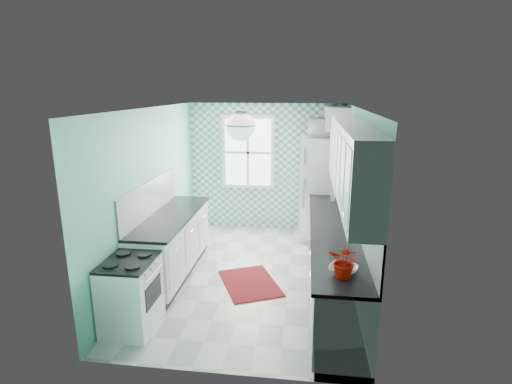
# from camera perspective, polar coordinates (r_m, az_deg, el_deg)

# --- Properties ---
(floor) EXTENTS (3.00, 4.40, 0.02)m
(floor) POSITION_cam_1_polar(r_m,az_deg,el_deg) (6.24, -0.76, -11.85)
(floor) COLOR beige
(floor) RESTS_ON ground
(ceiling) EXTENTS (3.00, 4.40, 0.02)m
(ceiling) POSITION_cam_1_polar(r_m,az_deg,el_deg) (5.59, -0.85, 11.96)
(ceiling) COLOR white
(ceiling) RESTS_ON wall_back
(wall_back) EXTENTS (3.00, 0.02, 2.50)m
(wall_back) POSITION_cam_1_polar(r_m,az_deg,el_deg) (7.93, 1.43, 3.53)
(wall_back) COLOR #6CC4B5
(wall_back) RESTS_ON floor
(wall_front) EXTENTS (3.00, 0.02, 2.50)m
(wall_front) POSITION_cam_1_polar(r_m,az_deg,el_deg) (3.73, -5.61, -9.40)
(wall_front) COLOR #6CC4B5
(wall_front) RESTS_ON floor
(wall_left) EXTENTS (0.02, 4.40, 2.50)m
(wall_left) POSITION_cam_1_polar(r_m,az_deg,el_deg) (6.18, -14.81, -0.12)
(wall_left) COLOR #6CC4B5
(wall_left) RESTS_ON floor
(wall_right) EXTENTS (0.02, 4.40, 2.50)m
(wall_right) POSITION_cam_1_polar(r_m,az_deg,el_deg) (5.78, 14.19, -1.07)
(wall_right) COLOR #6CC4B5
(wall_right) RESTS_ON floor
(accent_wall) EXTENTS (3.00, 0.01, 2.50)m
(accent_wall) POSITION_cam_1_polar(r_m,az_deg,el_deg) (7.91, 1.42, 3.50)
(accent_wall) COLOR teal
(accent_wall) RESTS_ON wall_back
(window) EXTENTS (1.04, 0.05, 1.44)m
(window) POSITION_cam_1_polar(r_m,az_deg,el_deg) (7.87, -1.14, 5.67)
(window) COLOR white
(window) RESTS_ON wall_back
(backsplash_right) EXTENTS (0.02, 3.60, 0.51)m
(backsplash_right) POSITION_cam_1_polar(r_m,az_deg,el_deg) (5.41, 14.40, -2.76)
(backsplash_right) COLOR white
(backsplash_right) RESTS_ON wall_right
(backsplash_left) EXTENTS (0.02, 2.15, 0.51)m
(backsplash_left) POSITION_cam_1_polar(r_m,az_deg,el_deg) (6.12, -14.84, -0.80)
(backsplash_left) COLOR white
(backsplash_left) RESTS_ON wall_left
(upper_cabinets_right) EXTENTS (0.33, 3.20, 0.90)m
(upper_cabinets_right) POSITION_cam_1_polar(r_m,az_deg,el_deg) (5.04, 13.44, 4.30)
(upper_cabinets_right) COLOR white
(upper_cabinets_right) RESTS_ON wall_right
(upper_cabinet_fridge) EXTENTS (0.40, 0.74, 0.40)m
(upper_cabinet_fridge) POSITION_cam_1_polar(r_m,az_deg,el_deg) (7.40, 11.40, 10.29)
(upper_cabinet_fridge) COLOR white
(upper_cabinet_fridge) RESTS_ON wall_right
(ceiling_light) EXTENTS (0.34, 0.34, 0.35)m
(ceiling_light) POSITION_cam_1_polar(r_m,az_deg,el_deg) (4.82, -2.20, 9.31)
(ceiling_light) COLOR silver
(ceiling_light) RESTS_ON ceiling
(base_cabinets_right) EXTENTS (0.60, 3.60, 0.90)m
(base_cabinets_right) POSITION_cam_1_polar(r_m,az_deg,el_deg) (5.64, 10.98, -9.92)
(base_cabinets_right) COLOR white
(base_cabinets_right) RESTS_ON floor
(countertop_right) EXTENTS (0.63, 3.60, 0.04)m
(countertop_right) POSITION_cam_1_polar(r_m,az_deg,el_deg) (5.47, 11.06, -5.43)
(countertop_right) COLOR black
(countertop_right) RESTS_ON base_cabinets_right
(base_cabinets_left) EXTENTS (0.60, 2.15, 0.90)m
(base_cabinets_left) POSITION_cam_1_polar(r_m,az_deg,el_deg) (6.25, -11.93, -7.50)
(base_cabinets_left) COLOR white
(base_cabinets_left) RESTS_ON floor
(countertop_left) EXTENTS (0.63, 2.15, 0.04)m
(countertop_left) POSITION_cam_1_polar(r_m,az_deg,el_deg) (6.09, -12.03, -3.40)
(countertop_left) COLOR black
(countertop_left) RESTS_ON base_cabinets_left
(fridge) EXTENTS (0.83, 0.82, 1.92)m
(fridge) POSITION_cam_1_polar(r_m,az_deg,el_deg) (7.55, 9.50, 0.52)
(fridge) COLOR silver
(fridge) RESTS_ON floor
(stove) EXTENTS (0.56, 0.70, 0.84)m
(stove) POSITION_cam_1_polar(r_m,az_deg,el_deg) (5.03, -17.44, -13.66)
(stove) COLOR white
(stove) RESTS_ON floor
(sink) EXTENTS (0.51, 0.43, 0.53)m
(sink) POSITION_cam_1_polar(r_m,az_deg,el_deg) (6.31, 10.74, -2.59)
(sink) COLOR silver
(sink) RESTS_ON countertop_right
(rug) EXTENTS (1.09, 1.24, 0.02)m
(rug) POSITION_cam_1_polar(r_m,az_deg,el_deg) (5.98, -0.88, -12.88)
(rug) COLOR maroon
(rug) RESTS_ON floor
(dish_towel) EXTENTS (0.05, 0.24, 0.36)m
(dish_towel) POSITION_cam_1_polar(r_m,az_deg,el_deg) (6.19, 7.75, -7.22)
(dish_towel) COLOR #54A88F
(dish_towel) RESTS_ON base_cabinets_right
(fruit_bowl) EXTENTS (0.36, 0.36, 0.07)m
(fruit_bowl) POSITION_cam_1_polar(r_m,az_deg,el_deg) (4.24, 12.39, -10.74)
(fruit_bowl) COLOR silver
(fruit_bowl) RESTS_ON countertop_right
(potted_plant) EXTENTS (0.40, 0.37, 0.35)m
(potted_plant) POSITION_cam_1_polar(r_m,az_deg,el_deg) (4.08, 12.63, -9.66)
(potted_plant) COLOR #BA253A
(potted_plant) RESTS_ON countertop_right
(soap_bottle) EXTENTS (0.08, 0.08, 0.17)m
(soap_bottle) POSITION_cam_1_polar(r_m,az_deg,el_deg) (6.79, 10.93, -0.57)
(soap_bottle) COLOR #99B5BE
(soap_bottle) RESTS_ON countertop_right
(microwave) EXTENTS (0.63, 0.44, 0.34)m
(microwave) POSITION_cam_1_polar(r_m,az_deg,el_deg) (7.37, 9.87, 9.06)
(microwave) COLOR silver
(microwave) RESTS_ON fridge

